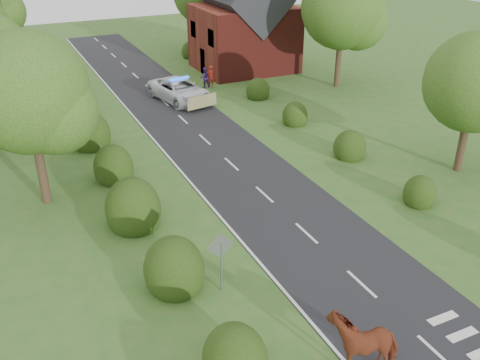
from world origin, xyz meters
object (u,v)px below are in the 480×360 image
pedestrian_red (211,76)px  cow (363,343)px  pedestrian_purple (205,78)px  police_van (180,90)px  road_sign (221,254)px

pedestrian_red → cow: bearing=65.0°
pedestrian_purple → police_van: bearing=37.4°
police_van → pedestrian_purple: (2.95, 2.34, 0.01)m
cow → pedestrian_purple: cow is taller
police_van → cow: bearing=-110.0°
road_sign → police_van: 22.75m
pedestrian_red → pedestrian_purple: pedestrian_red is taller
pedestrian_purple → pedestrian_red: bearing=-179.2°
cow → police_van: police_van is taller
police_van → pedestrian_red: 4.21m
cow → pedestrian_red: cow is taller
road_sign → police_van: bearing=74.2°
cow → police_van: (3.71, 27.13, -0.05)m
road_sign → cow: size_ratio=1.03×
road_sign → pedestrian_purple: road_sign is taller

